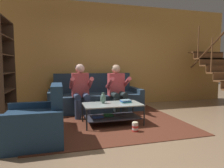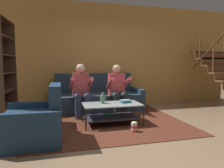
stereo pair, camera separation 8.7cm
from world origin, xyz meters
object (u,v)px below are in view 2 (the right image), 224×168
object	(u,v)px
person_seated_right	(118,87)
book_stack	(126,101)
couch	(96,98)
vase	(103,98)
popcorn_tub	(134,127)
person_seated_left	(81,88)
armchair	(35,123)
coffee_table	(111,111)

from	to	relation	value
person_seated_right	book_stack	xyz separation A→B (m)	(-0.05, -0.76, -0.20)
couch	vase	size ratio (longest dim) A/B	10.94
popcorn_tub	book_stack	bearing A→B (deg)	86.43
popcorn_tub	couch	bearing A→B (deg)	100.17
couch	vase	bearing A→B (deg)	-93.69
person_seated_left	popcorn_tub	size ratio (longest dim) A/B	6.48
armchair	book_stack	bearing A→B (deg)	20.87
coffee_table	book_stack	xyz separation A→B (m)	(0.30, 0.04, 0.17)
coffee_table	vase	xyz separation A→B (m)	(-0.16, 0.09, 0.24)
couch	popcorn_tub	xyz separation A→B (m)	(0.34, -1.91, -0.21)
person_seated_left	armchair	xyz separation A→B (m)	(-0.83, -1.39, -0.36)
person_seated_right	popcorn_tub	bearing A→B (deg)	-93.85
coffee_table	person_seated_right	bearing A→B (deg)	65.84
vase	book_stack	bearing A→B (deg)	-6.61
person_seated_left	armchair	bearing A→B (deg)	-120.94
couch	vase	xyz separation A→B (m)	(-0.08, -1.26, 0.21)
person_seated_left	book_stack	size ratio (longest dim) A/B	5.43
armchair	person_seated_left	bearing A→B (deg)	59.06
couch	coffee_table	bearing A→B (deg)	-86.84
couch	person_seated_right	xyz separation A→B (m)	(0.43, -0.55, 0.34)
couch	armchair	bearing A→B (deg)	-123.10
person_seated_right	armchair	size ratio (longest dim) A/B	1.27
book_stack	armchair	bearing A→B (deg)	-159.13
vase	armchair	distance (m)	1.39
book_stack	vase	bearing A→B (deg)	173.39
couch	book_stack	xyz separation A→B (m)	(0.38, -1.32, 0.14)
coffee_table	popcorn_tub	bearing A→B (deg)	-64.27
person_seated_right	armchair	xyz separation A→B (m)	(-1.70, -1.39, -0.36)
person_seated_left	book_stack	xyz separation A→B (m)	(0.81, -0.76, -0.21)
person_seated_right	vase	xyz separation A→B (m)	(-0.52, -0.71, -0.13)
book_stack	coffee_table	bearing A→B (deg)	-172.91
person_seated_left	person_seated_right	size ratio (longest dim) A/B	1.01
book_stack	couch	bearing A→B (deg)	106.08
book_stack	popcorn_tub	size ratio (longest dim) A/B	1.19
vase	popcorn_tub	world-z (taller)	vase
person_seated_right	couch	bearing A→B (deg)	128.01
person_seated_right	book_stack	bearing A→B (deg)	-94.06
person_seated_right	book_stack	size ratio (longest dim) A/B	5.35
person_seated_left	coffee_table	bearing A→B (deg)	-57.60
armchair	popcorn_tub	xyz separation A→B (m)	(1.61, 0.03, -0.19)
armchair	popcorn_tub	size ratio (longest dim) A/B	5.04
vase	armchair	bearing A→B (deg)	-150.13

